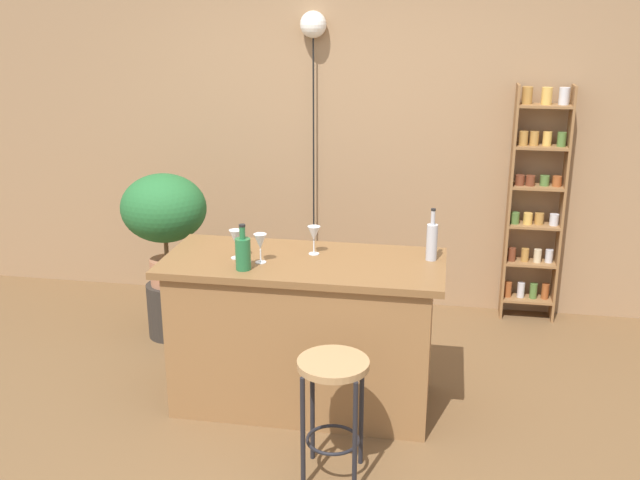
# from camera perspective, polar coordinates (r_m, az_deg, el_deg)

# --- Properties ---
(ground) EXTENTS (12.00, 12.00, 0.00)m
(ground) POSITION_cam_1_polar(r_m,az_deg,el_deg) (4.22, -2.03, -14.30)
(ground) COLOR brown
(back_wall) EXTENTS (6.40, 0.10, 2.80)m
(back_wall) POSITION_cam_1_polar(r_m,az_deg,el_deg) (5.56, 2.02, 9.13)
(back_wall) COLOR #997551
(back_wall) RESTS_ON ground
(kitchen_counter) EXTENTS (1.57, 0.69, 0.88)m
(kitchen_counter) POSITION_cam_1_polar(r_m,az_deg,el_deg) (4.26, -1.25, -7.10)
(kitchen_counter) COLOR olive
(kitchen_counter) RESTS_ON ground
(bar_stool) EXTENTS (0.35, 0.35, 0.63)m
(bar_stool) POSITION_cam_1_polar(r_m,az_deg,el_deg) (3.61, 1.02, -11.54)
(bar_stool) COLOR black
(bar_stool) RESTS_ON ground
(spice_shelf) EXTENTS (0.39, 0.18, 1.71)m
(spice_shelf) POSITION_cam_1_polar(r_m,az_deg,el_deg) (5.49, 16.32, 2.89)
(spice_shelf) COLOR olive
(spice_shelf) RESTS_ON ground
(plant_stool) EXTENTS (0.31, 0.31, 0.38)m
(plant_stool) POSITION_cam_1_polar(r_m,az_deg,el_deg) (5.30, -11.47, -5.28)
(plant_stool) COLOR #2D2823
(plant_stool) RESTS_ON ground
(potted_plant) EXTENTS (0.58, 0.52, 0.78)m
(potted_plant) POSITION_cam_1_polar(r_m,az_deg,el_deg) (5.07, -11.96, 2.08)
(potted_plant) COLOR #A86B4C
(potted_plant) RESTS_ON plant_stool
(bottle_vinegar) EXTENTS (0.08, 0.08, 0.25)m
(bottle_vinegar) POSITION_cam_1_polar(r_m,az_deg,el_deg) (3.94, -5.97, -0.98)
(bottle_vinegar) COLOR #236638
(bottle_vinegar) RESTS_ON kitchen_counter
(bottle_sauce_amber) EXTENTS (0.06, 0.06, 0.29)m
(bottle_sauce_amber) POSITION_cam_1_polar(r_m,az_deg,el_deg) (4.11, 8.63, -0.05)
(bottle_sauce_amber) COLOR #B2B2B7
(bottle_sauce_amber) RESTS_ON kitchen_counter
(wine_glass_left) EXTENTS (0.07, 0.07, 0.16)m
(wine_glass_left) POSITION_cam_1_polar(r_m,az_deg,el_deg) (4.03, -4.63, -0.17)
(wine_glass_left) COLOR silver
(wine_glass_left) RESTS_ON kitchen_counter
(wine_glass_center) EXTENTS (0.07, 0.07, 0.16)m
(wine_glass_center) POSITION_cam_1_polar(r_m,az_deg,el_deg) (4.11, -6.53, 0.14)
(wine_glass_center) COLOR silver
(wine_glass_center) RESTS_ON kitchen_counter
(wine_glass_right) EXTENTS (0.07, 0.07, 0.16)m
(wine_glass_right) POSITION_cam_1_polar(r_m,az_deg,el_deg) (4.15, -0.48, 0.44)
(wine_glass_right) COLOR silver
(wine_glass_right) RESTS_ON kitchen_counter
(pendant_globe_light) EXTENTS (0.19, 0.19, 2.19)m
(pendant_globe_light) POSITION_cam_1_polar(r_m,az_deg,el_deg) (5.42, -0.53, 15.83)
(pendant_globe_light) COLOR black
(pendant_globe_light) RESTS_ON ground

